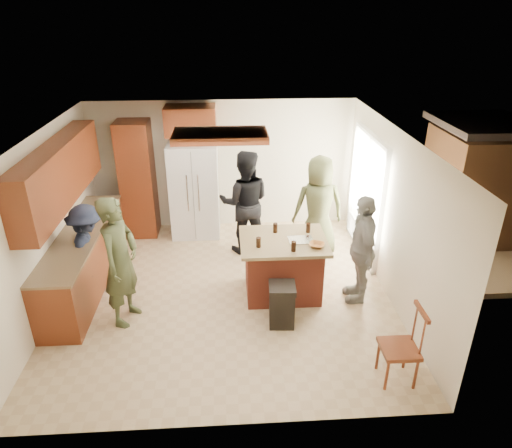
{
  "coord_description": "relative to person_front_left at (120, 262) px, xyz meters",
  "views": [
    {
      "loc": [
        0.1,
        -5.97,
        4.06
      ],
      "look_at": [
        0.48,
        0.05,
        1.15
      ],
      "focal_mm": 32.0,
      "sensor_mm": 36.0,
      "label": 1
    }
  ],
  "objects": [
    {
      "name": "person_counter",
      "position": [
        -0.62,
        0.69,
        -0.2
      ],
      "size": [
        0.52,
        0.99,
        1.47
      ],
      "primitive_type": "imported",
      "rotation": [
        0.0,
        0.0,
        1.66
      ],
      "color": "#181E31",
      "rests_on": "ground"
    },
    {
      "name": "kitchen_island",
      "position": [
        2.27,
        0.5,
        -0.46
      ],
      "size": [
        1.28,
        1.03,
        0.93
      ],
      "color": "maroon",
      "rests_on": "ground"
    },
    {
      "name": "person_behind_right",
      "position": [
        3.03,
        1.73,
        -0.03
      ],
      "size": [
        0.9,
        0.6,
        1.81
      ],
      "primitive_type": "imported",
      "rotation": [
        0.0,
        0.0,
        3.17
      ],
      "color": "#3D4226",
      "rests_on": "ground"
    },
    {
      "name": "refrigerator",
      "position": [
        0.84,
        2.67,
        -0.03
      ],
      "size": [
        0.9,
        0.76,
        1.8
      ],
      "color": "white",
      "rests_on": "ground"
    },
    {
      "name": "person_front_left",
      "position": [
        0.0,
        0.0,
        0.0
      ],
      "size": [
        0.68,
        0.8,
        1.87
      ],
      "primitive_type": "imported",
      "rotation": [
        0.0,
        0.0,
        1.27
      ],
      "color": "#394025",
      "rests_on": "ground"
    },
    {
      "name": "spindle_chair",
      "position": [
        3.43,
        -1.39,
        -0.48
      ],
      "size": [
        0.42,
        0.42,
        0.99
      ],
      "color": "maroon",
      "rests_on": "ground"
    },
    {
      "name": "person_behind_left",
      "position": [
        1.76,
        1.92,
        0.0
      ],
      "size": [
        0.94,
        0.6,
        1.87
      ],
      "primitive_type": "imported",
      "rotation": [
        0.0,
        0.0,
        3.1
      ],
      "color": "black",
      "rests_on": "ground"
    },
    {
      "name": "person_side_right",
      "position": [
        3.4,
        0.31,
        -0.09
      ],
      "size": [
        0.57,
        1.02,
        1.68
      ],
      "primitive_type": "imported",
      "rotation": [
        0.0,
        0.0,
        -1.64
      ],
      "color": "gray",
      "rests_on": "ground"
    },
    {
      "name": "trash_bin",
      "position": [
        2.17,
        -0.26,
        -0.61
      ],
      "size": [
        0.38,
        0.38,
        0.63
      ],
      "color": "black",
      "rests_on": "ground"
    },
    {
      "name": "left_cabinetry",
      "position": [
        -0.85,
        0.95,
        0.02
      ],
      "size": [
        0.64,
        3.0,
        2.3
      ],
      "color": "maroon",
      "rests_on": "ground"
    },
    {
      "name": "island_items",
      "position": [
        2.49,
        0.4,
        0.04
      ],
      "size": [
        1.01,
        0.67,
        0.15
      ],
      "color": "silver",
      "rests_on": "kitchen_island"
    },
    {
      "name": "room_shell",
      "position": [
        5.76,
        2.2,
        -0.07
      ],
      "size": [
        8.0,
        5.2,
        5.0
      ],
      "color": "tan",
      "rests_on": "ground"
    },
    {
      "name": "back_wall_units",
      "position": [
        0.06,
        2.75,
        0.45
      ],
      "size": [
        1.8,
        0.6,
        2.45
      ],
      "color": "maroon",
      "rests_on": "ground"
    }
  ]
}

